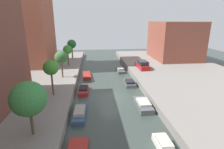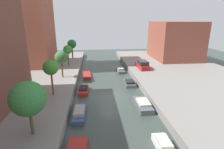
% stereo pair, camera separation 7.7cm
% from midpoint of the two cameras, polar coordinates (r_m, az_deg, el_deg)
% --- Properties ---
extents(ground_plane, '(84.00, 84.00, 0.00)m').
position_cam_midpoint_polar(ground_plane, '(25.09, -0.69, -7.31)').
color(ground_plane, '#333D38').
extents(quay_right, '(20.00, 64.00, 1.00)m').
position_cam_midpoint_polar(quay_right, '(30.10, 29.15, -4.31)').
color(quay_right, gray).
rests_on(quay_right, ground_plane).
extents(apartment_tower_far, '(10.00, 10.43, 22.89)m').
position_cam_midpoint_polar(apartment_tower_far, '(42.16, -26.65, 18.21)').
color(apartment_tower_far, brown).
rests_on(apartment_tower_far, quay_left).
extents(low_block_right, '(10.00, 12.16, 8.97)m').
position_cam_midpoint_polar(low_block_right, '(47.52, 19.42, 10.24)').
color(low_block_right, brown).
rests_on(low_block_right, quay_right).
extents(street_tree_1, '(2.90, 2.90, 4.74)m').
position_cam_midpoint_polar(street_tree_1, '(15.96, -25.15, -7.05)').
color(street_tree_1, '#4D422F').
rests_on(street_tree_1, quay_left).
extents(street_tree_2, '(1.90, 1.90, 4.65)m').
position_cam_midpoint_polar(street_tree_2, '(23.40, -18.92, 2.02)').
color(street_tree_2, brown).
rests_on(street_tree_2, quay_left).
extents(street_tree_3, '(2.12, 2.12, 4.49)m').
position_cam_midpoint_polar(street_tree_3, '(30.72, -15.87, 5.22)').
color(street_tree_3, brown).
rests_on(street_tree_3, quay_left).
extents(street_tree_4, '(1.86, 1.86, 4.36)m').
position_cam_midpoint_polar(street_tree_4, '(38.61, -13.91, 7.65)').
color(street_tree_4, brown).
rests_on(street_tree_4, quay_left).
extents(street_tree_5, '(2.22, 2.22, 4.69)m').
position_cam_midpoint_polar(street_tree_5, '(46.28, -12.66, 9.43)').
color(street_tree_5, brown).
rests_on(street_tree_5, quay_left).
extents(parked_car, '(2.02, 4.75, 1.59)m').
position_cam_midpoint_polar(parked_car, '(36.29, 9.81, 2.95)').
color(parked_car, maroon).
rests_on(parked_car, quay_right).
extents(moored_boat_left_2, '(1.48, 4.39, 0.84)m').
position_cam_midpoint_polar(moored_boat_left_2, '(20.84, -10.22, -11.92)').
color(moored_boat_left_2, '#33476B').
rests_on(moored_boat_left_2, ground_plane).
extents(moored_boat_left_3, '(1.44, 3.65, 0.84)m').
position_cam_midpoint_polar(moored_boat_left_3, '(26.96, -9.00, -4.91)').
color(moored_boat_left_3, maroon).
rests_on(moored_boat_left_3, ground_plane).
extents(moored_boat_left_4, '(1.69, 4.15, 0.55)m').
position_cam_midpoint_polar(moored_boat_left_4, '(34.13, -8.01, -0.28)').
color(moored_boat_left_4, maroon).
rests_on(moored_boat_left_4, ground_plane).
extents(moored_boat_right_1, '(1.21, 3.22, 0.85)m').
position_cam_midpoint_polar(moored_boat_right_1, '(16.45, 16.50, -21.15)').
color(moored_boat_right_1, beige).
rests_on(moored_boat_right_1, ground_plane).
extents(moored_boat_right_2, '(1.66, 4.07, 0.94)m').
position_cam_midpoint_polar(moored_boat_right_2, '(22.49, 9.95, -9.47)').
color(moored_boat_right_2, '#4C5156').
rests_on(moored_boat_right_2, ground_plane).
extents(moored_boat_right_3, '(1.61, 3.27, 0.88)m').
position_cam_midpoint_polar(moored_boat_right_3, '(29.56, 5.71, -2.76)').
color(moored_boat_right_3, '#4C5156').
rests_on(moored_boat_right_3, ground_plane).
extents(moored_boat_right_4, '(1.61, 3.24, 0.84)m').
position_cam_midpoint_polar(moored_boat_right_4, '(36.91, 2.81, 1.32)').
color(moored_boat_right_4, '#4C5156').
rests_on(moored_boat_right_4, ground_plane).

